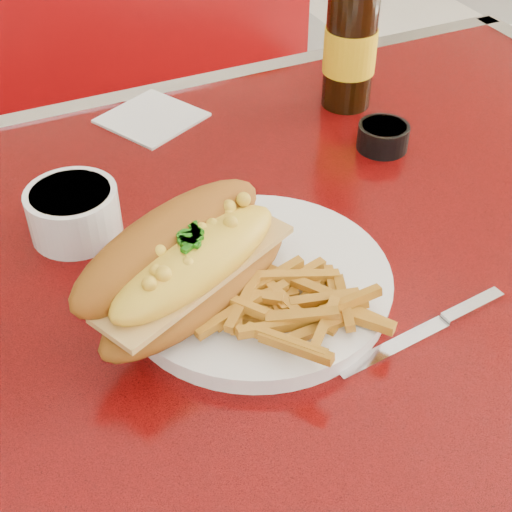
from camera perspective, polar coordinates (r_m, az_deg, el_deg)
name	(u,v)px	position (r m, az deg, el deg)	size (l,w,h in m)	color
diner_table	(241,410)	(0.75, -1.17, -12.23)	(1.23, 0.83, 0.77)	#B60D0B
booth_bench_far	(86,222)	(1.55, -13.46, 2.65)	(1.20, 0.51, 0.90)	maroon
dinner_plate	(256,282)	(0.63, 0.00, -2.11)	(0.25, 0.25, 0.02)	white
mac_hoagie	(187,264)	(0.58, -5.50, -0.62)	(0.23, 0.18, 0.09)	#9D5B19
fries_pile	(289,306)	(0.58, 2.63, -4.02)	(0.11, 0.10, 0.03)	orange
fork	(177,288)	(0.62, -6.30, -2.59)	(0.09, 0.14, 0.00)	silver
gravy_ramekin	(74,211)	(0.71, -14.38, 3.49)	(0.11, 0.11, 0.05)	white
sauce_cup_right	(383,136)	(0.83, 10.13, 9.46)	(0.07, 0.07, 0.03)	black
beer_bottle	(352,32)	(0.89, 7.65, 17.37)	(0.07, 0.07, 0.25)	black
knife	(437,324)	(0.62, 14.29, -5.31)	(0.18, 0.03, 0.01)	silver
paper_napkin	(152,118)	(0.89, -8.34, 10.88)	(0.10, 0.10, 0.00)	white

